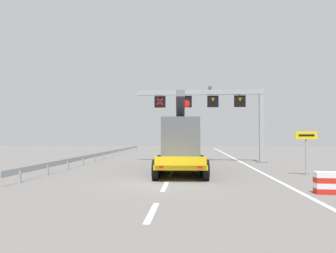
{
  "coord_description": "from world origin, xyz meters",
  "views": [
    {
      "loc": [
        1.59,
        -15.58,
        2.39
      ],
      "look_at": [
        -0.21,
        9.58,
        3.15
      ],
      "focal_mm": 32.98,
      "sensor_mm": 36.0,
      "label": 1
    }
  ],
  "objects_px": {
    "heavy_haul_truck_yellow": "(180,141)",
    "exit_sign_yellow": "(306,143)",
    "crash_barrier_striped": "(328,183)",
    "overhead_lane_gantry": "(215,103)"
  },
  "relations": [
    {
      "from": "heavy_haul_truck_yellow",
      "to": "crash_barrier_striped",
      "type": "height_order",
      "value": "heavy_haul_truck_yellow"
    },
    {
      "from": "exit_sign_yellow",
      "to": "crash_barrier_striped",
      "type": "bearing_deg",
      "value": -102.72
    },
    {
      "from": "overhead_lane_gantry",
      "to": "exit_sign_yellow",
      "type": "relative_size",
      "value": 4.45
    },
    {
      "from": "heavy_haul_truck_yellow",
      "to": "exit_sign_yellow",
      "type": "distance_m",
      "value": 9.07
    },
    {
      "from": "exit_sign_yellow",
      "to": "crash_barrier_striped",
      "type": "height_order",
      "value": "exit_sign_yellow"
    },
    {
      "from": "overhead_lane_gantry",
      "to": "exit_sign_yellow",
      "type": "height_order",
      "value": "overhead_lane_gantry"
    },
    {
      "from": "exit_sign_yellow",
      "to": "overhead_lane_gantry",
      "type": "bearing_deg",
      "value": 117.02
    },
    {
      "from": "overhead_lane_gantry",
      "to": "crash_barrier_striped",
      "type": "bearing_deg",
      "value": -77.63
    },
    {
      "from": "exit_sign_yellow",
      "to": "heavy_haul_truck_yellow",
      "type": "bearing_deg",
      "value": 148.45
    },
    {
      "from": "overhead_lane_gantry",
      "to": "crash_barrier_striped",
      "type": "xyz_separation_m",
      "value": [
        3.33,
        -15.16,
        -4.91
      ]
    }
  ]
}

